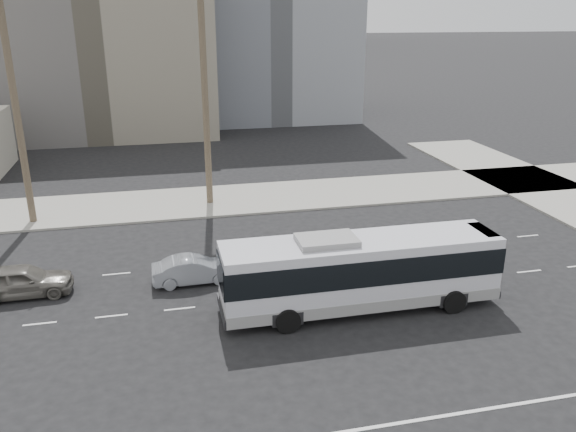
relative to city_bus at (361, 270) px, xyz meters
name	(u,v)px	position (x,y,z in m)	size (l,w,h in m)	color
ground	(307,295)	(-2.03, 1.69, -1.89)	(700.00, 700.00, 0.00)	black
sidewalk_north	(253,198)	(-2.03, 17.19, -1.82)	(120.00, 7.00, 0.15)	gray
midrise_beige_west	(98,49)	(-14.03, 46.69, 7.11)	(24.00, 18.00, 18.00)	#64605B
midrise_gray_center	(265,10)	(5.97, 53.69, 11.11)	(20.00, 20.00, 26.00)	slate
city_bus	(361,270)	(0.00, 0.00, 0.00)	(12.54, 3.08, 3.60)	silver
car_a	(194,270)	(-7.15, 4.34, -1.21)	(4.12, 1.44, 1.36)	gray
car_b	(22,281)	(-15.20, 4.71, -1.11)	(4.60, 1.85, 1.57)	#68645D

